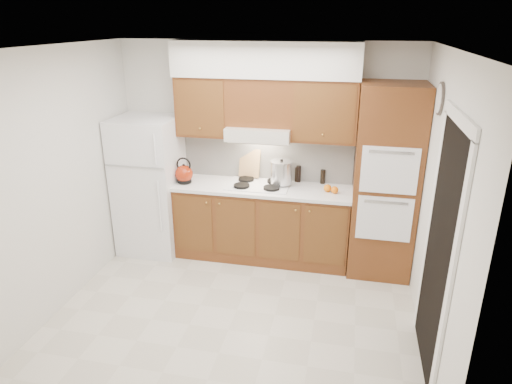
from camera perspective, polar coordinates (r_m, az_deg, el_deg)
floor at (r=4.88m, az=-2.40°, el=-14.51°), size 3.60×3.60×0.00m
ceiling at (r=3.99m, az=-2.99°, el=17.60°), size 3.60×3.60×0.00m
wall_back at (r=5.65m, az=1.18°, el=5.22°), size 3.60×0.02×2.60m
wall_left at (r=5.01m, az=-23.02°, el=1.43°), size 0.02×3.00×2.60m
wall_right at (r=4.21m, az=21.79°, el=-1.95°), size 0.02×3.00×2.60m
fridge at (r=5.89m, az=-13.10°, el=0.80°), size 0.75×0.72×1.72m
base_cabinets at (r=5.67m, az=0.78°, el=-3.91°), size 2.11×0.60×0.90m
countertop at (r=5.48m, az=0.79°, el=0.52°), size 2.13×0.62×0.04m
backsplash at (r=5.66m, az=1.39°, el=4.38°), size 2.11×0.03×0.56m
oven_cabinet at (r=5.33m, az=15.86°, el=1.15°), size 0.70×0.65×2.20m
upper_cab_left at (r=5.55m, az=-6.51°, el=10.63°), size 0.63×0.33×0.70m
upper_cab_right at (r=5.28m, az=8.63°, el=10.00°), size 0.73×0.33×0.70m
range_hood at (r=5.38m, az=0.47°, el=7.42°), size 0.75×0.45×0.15m
upper_cab_over_hood at (r=5.36m, az=0.62°, el=11.21°), size 0.75×0.33×0.55m
soffit at (r=5.28m, az=1.16°, el=16.25°), size 2.13×0.36×0.40m
cooktop at (r=5.50m, az=0.32°, el=0.88°), size 0.74×0.50×0.01m
doorway at (r=4.00m, az=21.88°, el=-7.16°), size 0.02×0.90×2.10m
wall_clock at (r=4.51m, az=22.03°, el=10.78°), size 0.02×0.30×0.30m
kettle at (r=5.61m, az=-8.98°, el=2.26°), size 0.27×0.27×0.21m
cutting_board at (r=5.69m, az=-0.81°, el=3.64°), size 0.28×0.13×0.35m
stock_pot at (r=5.46m, az=3.19°, el=2.45°), size 0.32×0.32×0.26m
condiment_a at (r=5.62m, az=5.33°, el=2.27°), size 0.06×0.06×0.20m
condiment_b at (r=5.63m, az=5.14°, el=2.16°), size 0.06×0.06×0.18m
condiment_c at (r=5.60m, az=8.34°, el=1.92°), size 0.08×0.08×0.17m
orange_near at (r=5.31m, az=9.81°, el=0.25°), size 0.10×0.10×0.08m
orange_far at (r=5.35m, az=8.93°, el=0.48°), size 0.10×0.10×0.09m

